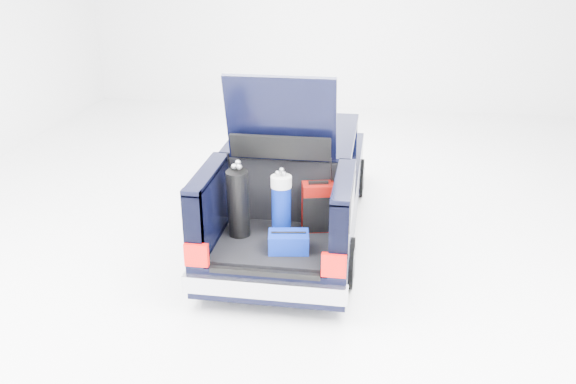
% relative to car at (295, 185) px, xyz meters
% --- Properties ---
extents(ground, '(14.00, 14.00, 0.00)m').
position_rel_car_xyz_m(ground, '(0.00, -0.11, -0.67)').
color(ground, white).
rests_on(ground, ground).
extents(car, '(1.87, 4.65, 2.47)m').
position_rel_car_xyz_m(car, '(0.00, 0.00, 0.00)').
color(car, black).
rests_on(car, ground).
extents(red_suitcase, '(0.42, 0.33, 0.62)m').
position_rel_car_xyz_m(red_suitcase, '(0.45, -1.19, 0.22)').
color(red_suitcase, '#610703').
rests_on(red_suitcase, car).
extents(black_golf_bag, '(0.27, 0.32, 0.93)m').
position_rel_car_xyz_m(black_golf_bag, '(-0.44, -1.51, 0.34)').
color(black_golf_bag, black).
rests_on(black_golf_bag, car).
extents(blue_golf_bag, '(0.28, 0.28, 0.82)m').
position_rel_car_xyz_m(blue_golf_bag, '(0.04, -1.36, 0.30)').
color(blue_golf_bag, black).
rests_on(blue_golf_bag, car).
extents(blue_duffel, '(0.49, 0.36, 0.24)m').
position_rel_car_xyz_m(blue_duffel, '(0.19, -1.79, 0.04)').
color(blue_duffel, navy).
rests_on(blue_duffel, car).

